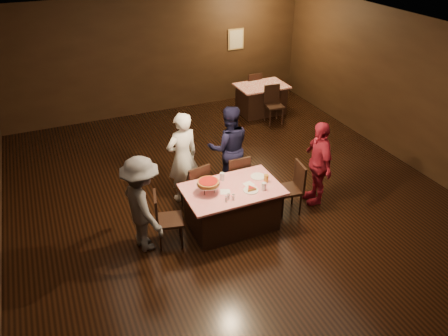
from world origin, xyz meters
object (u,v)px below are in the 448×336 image
Objects in this scene: diner_red_shirt at (318,163)px; plate_empty at (258,176)px; pizza_stand at (208,183)px; glass_back at (222,177)px; main_table at (232,207)px; diner_navy_hoodie at (229,148)px; back_table at (261,99)px; glass_amber at (266,178)px; glass_front_right at (264,186)px; diner_white_jacket at (183,157)px; diner_grey_knit at (143,205)px; chair_back_far at (251,88)px; chair_end_left at (169,219)px; chair_back_near at (274,105)px; chair_far_right at (235,176)px; chair_end_right at (289,189)px; chair_far_left at (194,186)px.

diner_red_shirt is 1.19m from plate_empty.
pizza_stand is 0.44m from glass_back.
pizza_stand is (-2.14, -0.05, 0.15)m from diner_red_shirt.
diner_navy_hoodie is at bearing 68.33° from main_table.
main_table is 1.23× the size of back_table.
diner_navy_hoodie is at bearing 95.47° from glass_amber.
diner_red_shirt is 1.33m from glass_front_right.
glass_back is (0.41, -0.85, -0.03)m from diner_white_jacket.
back_table is 5.20× the size of plate_empty.
back_table is 0.80× the size of diner_grey_knit.
back_table is 0.61m from chair_back_far.
chair_end_left is 1.68m from plate_empty.
plate_empty is (-2.19, -4.00, 0.39)m from back_table.
main_table is at bearing 150.95° from glass_front_right.
glass_front_right is (-2.29, -4.40, 0.46)m from back_table.
chair_back_near is 3.96m from diner_white_jacket.
diner_grey_knit is (-0.38, 0.08, 0.34)m from chair_end_left.
glass_amber is at bearing -5.71° from pizza_stand.
chair_back_near is at bearing 47.26° from pizza_stand.
chair_back_near is at bearing 56.40° from plate_empty.
main_table is 11.43× the size of glass_amber.
chair_far_right is at bearing -125.29° from chair_back_near.
glass_back is at bearing 165.96° from plate_empty.
diner_red_shirt is 1.15m from glass_amber.
chair_end_right is at bearing -111.60° from back_table.
glass_back is (1.43, 0.22, 0.03)m from diner_grey_knit.
chair_back_far is at bearing 90.00° from back_table.
diner_grey_knit reaches higher than main_table.
chair_back_far is 0.59× the size of diner_red_shirt.
chair_end_left is 1.00× the size of chair_back_near.
diner_grey_knit is 11.60× the size of glass_amber.
glass_front_right is at bearing 118.30° from chair_far_left.
chair_end_right is at bearing -69.75° from diner_red_shirt.
chair_end_left is at bearing -132.79° from back_table.
chair_end_left reaches higher than back_table.
glass_amber is at bearing 62.88° from chair_back_far.
diner_white_jacket is at bearing -16.08° from chair_end_left.
diner_red_shirt reaches higher than chair_back_far.
plate_empty is (0.95, 0.10, -0.17)m from pizza_stand.
chair_back_near is 0.59× the size of diner_red_shirt.
chair_end_left is (-1.10, -0.00, 0.09)m from main_table.
chair_far_left is 1.36m from glass_front_right.
chair_end_left is 6.79× the size of glass_back.
pizza_stand reaches higher than chair_back_near.
chair_end_left is at bearing 170.84° from glass_front_right.
glass_back is (1.05, 0.30, 0.37)m from chair_end_left.
chair_end_left is at bearing 26.74° from chair_far_right.
diner_navy_hoodie is 4.41× the size of pizza_stand.
chair_end_left is at bearing 47.54° from diner_white_jacket.
glass_amber is at bearing 104.21° from chair_far_right.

